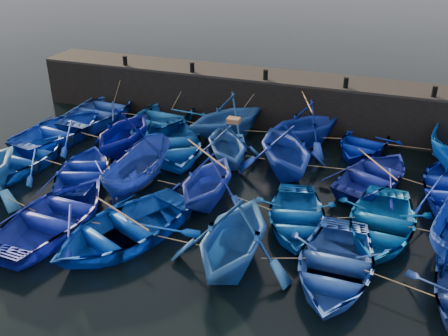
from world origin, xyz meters
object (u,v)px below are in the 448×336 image
(boat_8, at_px, (172,143))
(wooden_crate, at_px, (234,120))
(boat_13, at_px, (26,157))
(boat_0, at_px, (102,110))

(boat_8, bearing_deg, wooden_crate, -33.24)
(boat_8, bearing_deg, boat_13, 179.33)
(boat_8, distance_m, boat_13, 6.54)
(boat_8, xyz_separation_m, wooden_crate, (3.04, -0.10, 1.57))
(boat_0, distance_m, wooden_crate, 9.00)
(boat_0, relative_size, boat_13, 1.19)
(boat_8, xyz_separation_m, boat_13, (-5.63, -3.34, -0.09))
(boat_0, height_order, boat_13, boat_0)
(boat_8, height_order, wooden_crate, wooden_crate)
(boat_0, height_order, boat_8, boat_0)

